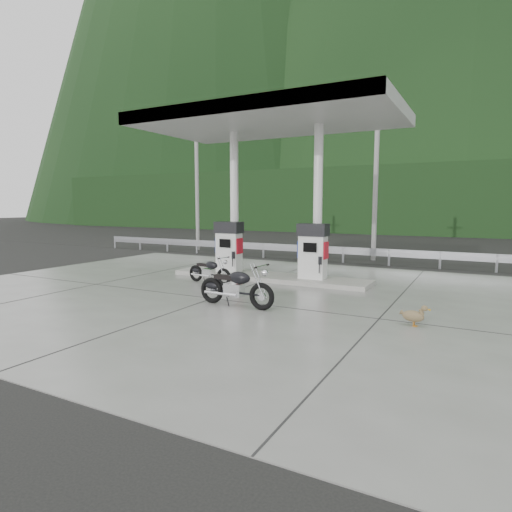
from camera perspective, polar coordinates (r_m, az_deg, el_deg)
The scene contains 17 objects.
ground at distance 12.65m, azimuth -3.34°, elevation -4.90°, with size 160.00×160.00×0.00m, color black.
forecourt_apron at distance 12.65m, azimuth -3.34°, elevation -4.86°, with size 18.00×14.00×0.02m, color slate.
pump_island at distance 14.79m, azimuth 1.70°, elevation -2.81°, with size 7.00×1.40×0.15m, color gray.
gas_pump_left at distance 15.43m, azimuth -3.62°, elevation 1.23°, with size 0.95×0.55×1.80m, color white, non-canonical shape.
gas_pump_right at distance 14.03m, azimuth 7.58°, elevation 0.63°, with size 0.95×0.55×1.80m, color white, non-canonical shape.
canopy_column_left at distance 15.70m, azimuth -2.90°, elevation 7.18°, with size 0.30×0.30×5.00m, color white.
canopy_column_right at distance 14.32m, azimuth 8.25°, elevation 7.16°, with size 0.30×0.30×5.00m, color white.
canopy_roof at distance 14.85m, azimuth 1.77°, elevation 17.69°, with size 8.50×5.00×0.40m, color beige.
guardrail at distance 19.75m, azimuth 8.79°, elevation 1.34°, with size 26.00×0.16×1.42m, color #9FA0A7, non-canonical shape.
road at distance 23.14m, azimuth 11.61°, elevation 0.31°, with size 60.00×7.00×0.01m, color black.
utility_pole_a at distance 24.78m, azimuth -7.89°, elevation 10.06°, with size 0.22×0.22×8.00m, color gray.
utility_pole_b at distance 20.62m, azimuth 15.71°, elevation 10.55°, with size 0.22×0.22×8.00m, color gray.
tree_band at distance 41.09m, azimuth 19.08°, elevation 7.04°, with size 80.00×6.00×6.00m, color black.
forested_hills at distance 70.92m, azimuth 22.79°, elevation 4.20°, with size 100.00×40.00×140.00m, color black, non-canonical shape.
motorcycle_left at distance 10.80m, azimuth -2.70°, elevation -4.22°, with size 2.03×0.64×0.96m, color black, non-canonical shape.
motorcycle_right at distance 14.06m, azimuth -6.22°, elevation -2.04°, with size 1.66×0.52×0.79m, color black, non-canonical shape.
duck at distance 9.72m, azimuth 20.21°, elevation -7.57°, with size 0.56×0.16×0.40m, color brown, non-canonical shape.
Camera 1 is at (6.45, -10.58, 2.56)m, focal length 30.00 mm.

